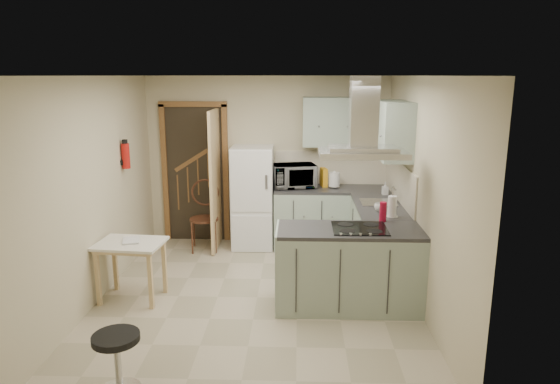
{
  "coord_description": "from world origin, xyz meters",
  "views": [
    {
      "loc": [
        0.46,
        -5.32,
        2.5
      ],
      "look_at": [
        0.25,
        0.45,
        1.15
      ],
      "focal_mm": 32.0,
      "sensor_mm": 36.0,
      "label": 1
    }
  ],
  "objects_px": {
    "peninsula": "(349,268)",
    "extractor_hood": "(362,153)",
    "stool": "(118,363)",
    "fridge": "(253,197)",
    "microwave": "(294,176)",
    "drop_leaf_table": "(132,271)",
    "bentwood_chair": "(204,219)"
  },
  "relations": [
    {
      "from": "stool",
      "to": "extractor_hood",
      "type": "bearing_deg",
      "value": 37.45
    },
    {
      "from": "peninsula",
      "to": "bentwood_chair",
      "type": "xyz_separation_m",
      "value": [
        -1.92,
        1.77,
        0.02
      ]
    },
    {
      "from": "extractor_hood",
      "to": "microwave",
      "type": "bearing_deg",
      "value": 109.8
    },
    {
      "from": "fridge",
      "to": "stool",
      "type": "height_order",
      "value": "fridge"
    },
    {
      "from": "fridge",
      "to": "extractor_hood",
      "type": "distance_m",
      "value": 2.57
    },
    {
      "from": "drop_leaf_table",
      "to": "stool",
      "type": "relative_size",
      "value": 1.44
    },
    {
      "from": "peninsula",
      "to": "drop_leaf_table",
      "type": "relative_size",
      "value": 2.13
    },
    {
      "from": "fridge",
      "to": "bentwood_chair",
      "type": "height_order",
      "value": "fridge"
    },
    {
      "from": "drop_leaf_table",
      "to": "extractor_hood",
      "type": "bearing_deg",
      "value": 3.19
    },
    {
      "from": "fridge",
      "to": "microwave",
      "type": "height_order",
      "value": "fridge"
    },
    {
      "from": "microwave",
      "to": "extractor_hood",
      "type": "bearing_deg",
      "value": -83.0
    },
    {
      "from": "peninsula",
      "to": "microwave",
      "type": "xyz_separation_m",
      "value": [
        -0.62,
        2.01,
        0.62
      ]
    },
    {
      "from": "drop_leaf_table",
      "to": "fridge",
      "type": "bearing_deg",
      "value": 62.54
    },
    {
      "from": "peninsula",
      "to": "bentwood_chair",
      "type": "distance_m",
      "value": 2.62
    },
    {
      "from": "fridge",
      "to": "microwave",
      "type": "xyz_separation_m",
      "value": [
        0.6,
        0.03,
        0.32
      ]
    },
    {
      "from": "extractor_hood",
      "to": "microwave",
      "type": "distance_m",
      "value": 2.23
    },
    {
      "from": "peninsula",
      "to": "drop_leaf_table",
      "type": "xyz_separation_m",
      "value": [
        -2.44,
        0.1,
        -0.11
      ]
    },
    {
      "from": "fridge",
      "to": "extractor_hood",
      "type": "height_order",
      "value": "extractor_hood"
    },
    {
      "from": "extractor_hood",
      "to": "stool",
      "type": "distance_m",
      "value": 3.02
    },
    {
      "from": "peninsula",
      "to": "extractor_hood",
      "type": "height_order",
      "value": "extractor_hood"
    },
    {
      "from": "drop_leaf_table",
      "to": "microwave",
      "type": "height_order",
      "value": "microwave"
    },
    {
      "from": "peninsula",
      "to": "extractor_hood",
      "type": "bearing_deg",
      "value": 0.0
    },
    {
      "from": "peninsula",
      "to": "microwave",
      "type": "distance_m",
      "value": 2.19
    },
    {
      "from": "bentwood_chair",
      "to": "peninsula",
      "type": "bearing_deg",
      "value": -49.78
    },
    {
      "from": "peninsula",
      "to": "fridge",
      "type": "bearing_deg",
      "value": 121.74
    },
    {
      "from": "peninsula",
      "to": "stool",
      "type": "bearing_deg",
      "value": -141.19
    },
    {
      "from": "peninsula",
      "to": "drop_leaf_table",
      "type": "height_order",
      "value": "peninsula"
    },
    {
      "from": "microwave",
      "to": "stool",
      "type": "bearing_deg",
      "value": -123.62
    },
    {
      "from": "peninsula",
      "to": "stool",
      "type": "xyz_separation_m",
      "value": [
        -2.0,
        -1.61,
        -0.2
      ]
    },
    {
      "from": "drop_leaf_table",
      "to": "microwave",
      "type": "distance_m",
      "value": 2.74
    },
    {
      "from": "fridge",
      "to": "peninsula",
      "type": "height_order",
      "value": "fridge"
    },
    {
      "from": "extractor_hood",
      "to": "microwave",
      "type": "height_order",
      "value": "extractor_hood"
    }
  ]
}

